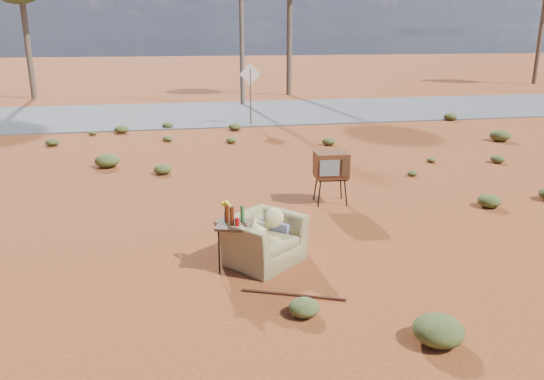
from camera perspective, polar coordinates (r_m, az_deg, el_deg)
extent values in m
plane|color=#98421E|center=(7.74, 0.86, -8.05)|extent=(140.00, 140.00, 0.00)
cube|color=#565659|center=(22.15, -7.40, 8.17)|extent=(140.00, 7.00, 0.04)
imported|color=olive|center=(7.65, -1.08, -4.60)|extent=(1.25, 1.20, 0.92)
ellipsoid|color=#D8D084|center=(7.62, -1.61, -4.09)|extent=(0.33, 0.33, 0.20)
ellipsoid|color=#D8D084|center=(7.49, 0.18, -3.02)|extent=(0.29, 0.15, 0.29)
cube|color=navy|center=(8.13, 0.65, -4.74)|extent=(0.77, 0.81, 0.54)
cube|color=black|center=(10.36, 6.33, 1.31)|extent=(0.60, 0.48, 0.03)
cylinder|color=black|center=(10.19, 5.11, -0.41)|extent=(0.03, 0.03, 0.51)
cylinder|color=black|center=(10.30, 7.93, -0.31)|extent=(0.03, 0.03, 0.51)
cylinder|color=black|center=(10.57, 4.69, 0.22)|extent=(0.03, 0.03, 0.51)
cylinder|color=black|center=(10.68, 7.41, 0.31)|extent=(0.03, 0.03, 0.51)
cube|color=#5E3117|center=(10.30, 6.38, 2.71)|extent=(0.67, 0.54, 0.49)
cube|color=slate|center=(10.03, 6.21, 2.35)|extent=(0.38, 0.05, 0.31)
cube|color=#472D19|center=(10.10, 7.91, 2.39)|extent=(0.14, 0.03, 0.35)
cube|color=#362513|center=(7.39, -4.05, -3.77)|extent=(0.60, 0.60, 0.04)
cylinder|color=black|center=(7.38, -5.72, -6.61)|extent=(0.02, 0.02, 0.66)
cylinder|color=black|center=(7.31, -2.82, -6.77)|extent=(0.02, 0.02, 0.66)
cylinder|color=black|center=(7.72, -5.11, -5.52)|extent=(0.02, 0.02, 0.66)
cylinder|color=black|center=(7.65, -2.34, -5.66)|extent=(0.02, 0.02, 0.66)
cylinder|color=#4E1F0D|center=(7.41, -4.86, -2.58)|extent=(0.07, 0.07, 0.24)
cylinder|color=#4E1F0D|center=(7.27, -4.33, -2.86)|extent=(0.06, 0.06, 0.26)
cylinder|color=#2A622C|center=(7.42, -3.21, -2.60)|extent=(0.06, 0.06, 0.23)
cylinder|color=red|center=(7.27, -3.76, -3.46)|extent=(0.06, 0.06, 0.12)
cylinder|color=silver|center=(7.52, -4.91, -2.74)|extent=(0.08, 0.08, 0.13)
ellipsoid|color=#FFF91A|center=(7.47, -4.94, -1.61)|extent=(0.15, 0.15, 0.11)
cylinder|color=#461B12|center=(6.89, 2.29, -11.20)|extent=(1.25, 0.55, 0.04)
cylinder|color=brown|center=(19.23, -2.32, 9.97)|extent=(0.06, 0.06, 2.00)
cube|color=silver|center=(19.16, -2.35, 12.34)|extent=(0.78, 0.04, 0.78)
cylinder|color=brown|center=(29.60, -24.88, 14.72)|extent=(0.28, 0.28, 6.00)
cylinder|color=brown|center=(28.62, 1.89, 17.17)|extent=(0.28, 0.28, 7.00)
cylinder|color=brown|center=(38.79, 26.95, 14.95)|extent=(0.28, 0.28, 6.50)
cylinder|color=brown|center=(24.63, -3.32, 18.40)|extent=(0.20, 0.20, 8.00)
ellipsoid|color=#4A5927|center=(10.99, 22.34, -1.09)|extent=(0.44, 0.44, 0.24)
ellipsoid|color=#4A5927|center=(13.80, -17.31, 3.04)|extent=(0.60, 0.60, 0.33)
ellipsoid|color=#4A5927|center=(14.81, 23.10, 3.08)|extent=(0.36, 0.36, 0.20)
ellipsoid|color=#4A5927|center=(15.90, 6.11, 5.23)|extent=(0.40, 0.40, 0.22)
ellipsoid|color=#4A5927|center=(16.67, -11.18, 5.44)|extent=(0.30, 0.30, 0.17)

